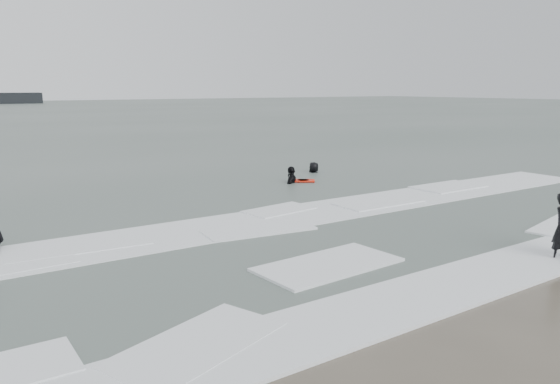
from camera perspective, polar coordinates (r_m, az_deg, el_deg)
ground at (r=11.70m, az=13.90°, el=-9.20°), size 320.00×320.00×0.00m
surfer_centre at (r=14.37m, az=27.19°, el=-6.32°), size 0.59×0.39×1.60m
surfer_right_near at (r=22.63m, az=1.21°, el=0.86°), size 1.15×1.04×1.89m
surfer_right_far at (r=25.39m, az=3.55°, el=1.95°), size 0.98×0.93×1.68m
surf_foam at (r=14.30m, az=2.90°, el=-5.00°), size 30.03×9.06×0.09m
bodyboards at (r=16.16m, az=0.18°, el=-1.44°), size 13.37×12.54×1.25m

